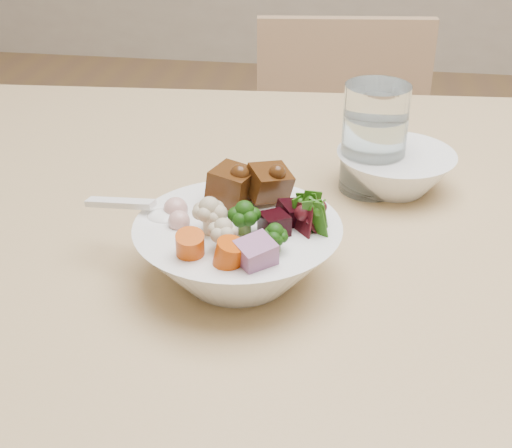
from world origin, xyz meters
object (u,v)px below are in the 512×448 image
(food_bowl, at_px, (240,247))
(water_glass, at_px, (374,143))
(chair_far, at_px, (341,194))
(side_bowl, at_px, (395,171))

(food_bowl, height_order, water_glass, water_glass)
(chair_far, height_order, food_bowl, food_bowl)
(chair_far, relative_size, food_bowl, 4.04)
(food_bowl, distance_m, side_bowl, 0.28)
(food_bowl, bearing_deg, chair_far, 84.40)
(water_glass, relative_size, side_bowl, 0.92)
(side_bowl, bearing_deg, food_bowl, -124.92)
(chair_far, xyz_separation_m, water_glass, (0.05, -0.61, 0.38))
(chair_far, distance_m, side_bowl, 0.71)
(chair_far, bearing_deg, side_bowl, -89.90)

